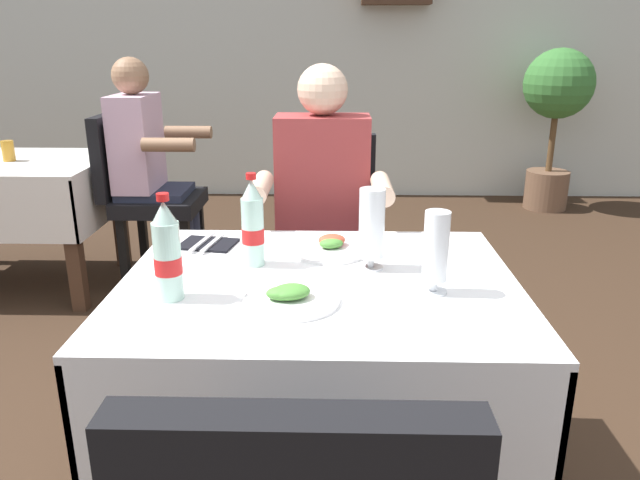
{
  "coord_description": "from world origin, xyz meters",
  "views": [
    {
      "loc": [
        -0.06,
        -1.44,
        1.34
      ],
      "look_at": [
        -0.1,
        0.19,
        0.8
      ],
      "focal_mm": 33.93,
      "sensor_mm": 36.0,
      "label": 1
    }
  ],
  "objects_px": {
    "main_dining_table": "(319,335)",
    "cola_bottle_primary": "(253,225)",
    "plate_near_camera": "(290,297)",
    "beer_glass_left": "(436,253)",
    "chair_far_diner_seat": "(324,241)",
    "background_dining_table": "(13,192)",
    "napkin_cutlery_set": "(208,244)",
    "beer_glass_middle": "(372,229)",
    "background_table_tumbler": "(8,151)",
    "seated_diner_far": "(322,211)",
    "background_patron": "(149,163)",
    "cola_bottle_secondary": "(167,254)",
    "plate_far_diner": "(330,247)",
    "background_chair_right": "(143,191)",
    "potted_plant_corner": "(556,105)"
  },
  "relations": [
    {
      "from": "main_dining_table",
      "to": "cola_bottle_primary",
      "type": "relative_size",
      "value": 3.98
    },
    {
      "from": "plate_near_camera",
      "to": "beer_glass_left",
      "type": "xyz_separation_m",
      "value": [
        0.37,
        0.07,
        0.1
      ]
    },
    {
      "from": "chair_far_diner_seat",
      "to": "background_dining_table",
      "type": "height_order",
      "value": "chair_far_diner_seat"
    },
    {
      "from": "chair_far_diner_seat",
      "to": "napkin_cutlery_set",
      "type": "bearing_deg",
      "value": -123.25
    },
    {
      "from": "chair_far_diner_seat",
      "to": "beer_glass_left",
      "type": "relative_size",
      "value": 4.46
    },
    {
      "from": "beer_glass_left",
      "to": "beer_glass_middle",
      "type": "distance_m",
      "value": 0.23
    },
    {
      "from": "chair_far_diner_seat",
      "to": "cola_bottle_primary",
      "type": "relative_size",
      "value": 3.59
    },
    {
      "from": "main_dining_table",
      "to": "background_table_tumbler",
      "type": "height_order",
      "value": "background_table_tumbler"
    },
    {
      "from": "seated_diner_far",
      "to": "background_patron",
      "type": "xyz_separation_m",
      "value": [
        -0.95,
        0.94,
        0.0
      ]
    },
    {
      "from": "background_dining_table",
      "to": "napkin_cutlery_set",
      "type": "bearing_deg",
      "value": -45.28
    },
    {
      "from": "main_dining_table",
      "to": "napkin_cutlery_set",
      "type": "relative_size",
      "value": 5.5
    },
    {
      "from": "cola_bottle_secondary",
      "to": "beer_glass_left",
      "type": "bearing_deg",
      "value": 4.54
    },
    {
      "from": "seated_diner_far",
      "to": "cola_bottle_primary",
      "type": "relative_size",
      "value": 4.66
    },
    {
      "from": "main_dining_table",
      "to": "cola_bottle_secondary",
      "type": "distance_m",
      "value": 0.49
    },
    {
      "from": "main_dining_table",
      "to": "cola_bottle_secondary",
      "type": "height_order",
      "value": "cola_bottle_secondary"
    },
    {
      "from": "plate_far_diner",
      "to": "background_chair_right",
      "type": "xyz_separation_m",
      "value": [
        -1.04,
        1.43,
        -0.18
      ]
    },
    {
      "from": "napkin_cutlery_set",
      "to": "cola_bottle_secondary",
      "type": "bearing_deg",
      "value": -91.37
    },
    {
      "from": "main_dining_table",
      "to": "beer_glass_left",
      "type": "height_order",
      "value": "beer_glass_left"
    },
    {
      "from": "chair_far_diner_seat",
      "to": "background_table_tumbler",
      "type": "bearing_deg",
      "value": 154.5
    },
    {
      "from": "plate_far_diner",
      "to": "napkin_cutlery_set",
      "type": "relative_size",
      "value": 1.23
    },
    {
      "from": "background_dining_table",
      "to": "background_patron",
      "type": "relative_size",
      "value": 0.82
    },
    {
      "from": "plate_far_diner",
      "to": "plate_near_camera",
      "type": "bearing_deg",
      "value": -103.97
    },
    {
      "from": "main_dining_table",
      "to": "seated_diner_far",
      "type": "distance_m",
      "value": 0.74
    },
    {
      "from": "main_dining_table",
      "to": "plate_near_camera",
      "type": "height_order",
      "value": "plate_near_camera"
    },
    {
      "from": "napkin_cutlery_set",
      "to": "main_dining_table",
      "type": "bearing_deg",
      "value": -37.68
    },
    {
      "from": "background_patron",
      "to": "plate_far_diner",
      "type": "bearing_deg",
      "value": -55.39
    },
    {
      "from": "beer_glass_left",
      "to": "background_dining_table",
      "type": "relative_size",
      "value": 0.21
    },
    {
      "from": "background_dining_table",
      "to": "background_table_tumbler",
      "type": "height_order",
      "value": "background_table_tumbler"
    },
    {
      "from": "plate_far_diner",
      "to": "potted_plant_corner",
      "type": "distance_m",
      "value": 3.64
    },
    {
      "from": "cola_bottle_secondary",
      "to": "potted_plant_corner",
      "type": "distance_m",
      "value": 4.16
    },
    {
      "from": "cola_bottle_secondary",
      "to": "napkin_cutlery_set",
      "type": "xyz_separation_m",
      "value": [
        0.01,
        0.42,
        -0.11
      ]
    },
    {
      "from": "beer_glass_left",
      "to": "background_chair_right",
      "type": "relative_size",
      "value": 0.22
    },
    {
      "from": "plate_near_camera",
      "to": "plate_far_diner",
      "type": "xyz_separation_m",
      "value": [
        0.1,
        0.38,
        -0.0
      ]
    },
    {
      "from": "main_dining_table",
      "to": "background_patron",
      "type": "relative_size",
      "value": 0.86
    },
    {
      "from": "beer_glass_middle",
      "to": "background_table_tumbler",
      "type": "bearing_deg",
      "value": 139.97
    },
    {
      "from": "plate_near_camera",
      "to": "cola_bottle_secondary",
      "type": "bearing_deg",
      "value": 176.45
    },
    {
      "from": "plate_far_diner",
      "to": "cola_bottle_secondary",
      "type": "bearing_deg",
      "value": -137.51
    },
    {
      "from": "cola_bottle_primary",
      "to": "napkin_cutlery_set",
      "type": "relative_size",
      "value": 1.38
    },
    {
      "from": "beer_glass_left",
      "to": "background_table_tumbler",
      "type": "bearing_deg",
      "value": 139.27
    },
    {
      "from": "background_chair_right",
      "to": "beer_glass_left",
      "type": "bearing_deg",
      "value": -53.17
    },
    {
      "from": "cola_bottle_primary",
      "to": "background_table_tumbler",
      "type": "height_order",
      "value": "cola_bottle_primary"
    },
    {
      "from": "seated_diner_far",
      "to": "beer_glass_middle",
      "type": "xyz_separation_m",
      "value": [
        0.15,
        -0.63,
        0.13
      ]
    },
    {
      "from": "napkin_cutlery_set",
      "to": "beer_glass_middle",
      "type": "bearing_deg",
      "value": -20.7
    },
    {
      "from": "seated_diner_far",
      "to": "background_chair_right",
      "type": "height_order",
      "value": "seated_diner_far"
    },
    {
      "from": "seated_diner_far",
      "to": "background_dining_table",
      "type": "relative_size",
      "value": 1.23
    },
    {
      "from": "chair_far_diner_seat",
      "to": "cola_bottle_primary",
      "type": "height_order",
      "value": "cola_bottle_primary"
    },
    {
      "from": "background_table_tumbler",
      "to": "cola_bottle_secondary",
      "type": "bearing_deg",
      "value": -53.08
    },
    {
      "from": "chair_far_diner_seat",
      "to": "plate_near_camera",
      "type": "bearing_deg",
      "value": -93.93
    },
    {
      "from": "plate_far_diner",
      "to": "background_dining_table",
      "type": "distance_m",
      "value": 2.28
    },
    {
      "from": "background_dining_table",
      "to": "beer_glass_left",
      "type": "bearing_deg",
      "value": -40.7
    }
  ]
}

